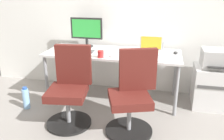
# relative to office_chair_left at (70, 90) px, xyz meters

# --- Properties ---
(ground_plane) EXTENTS (5.28, 5.28, 0.00)m
(ground_plane) POSITION_rel_office_chair_left_xyz_m (0.36, 0.74, -0.42)
(ground_plane) COLOR gray
(back_wall) EXTENTS (4.40, 0.04, 2.60)m
(back_wall) POSITION_rel_office_chair_left_xyz_m (0.36, 1.18, 0.88)
(back_wall) COLOR white
(back_wall) RESTS_ON ground
(desk) EXTENTS (1.87, 0.72, 0.71)m
(desk) POSITION_rel_office_chair_left_xyz_m (0.36, 0.74, 0.23)
(desk) COLOR silver
(desk) RESTS_ON ground
(office_chair_left) EXTENTS (0.54, 0.54, 0.94)m
(office_chair_left) POSITION_rel_office_chair_left_xyz_m (0.00, 0.00, 0.00)
(office_chair_left) COLOR black
(office_chair_left) RESTS_ON ground
(office_chair_right) EXTENTS (0.56, 0.56, 0.94)m
(office_chair_right) POSITION_rel_office_chair_left_xyz_m (0.74, -0.00, 0.00)
(office_chair_right) COLOR black
(office_chair_right) RESTS_ON ground
(side_cabinet) EXTENTS (0.52, 0.48, 0.56)m
(side_cabinet) POSITION_rel_office_chair_left_xyz_m (1.73, 0.81, -0.14)
(side_cabinet) COLOR silver
(side_cabinet) RESTS_ON ground
(printer) EXTENTS (0.38, 0.40, 0.24)m
(printer) POSITION_rel_office_chair_left_xyz_m (1.73, 0.81, 0.26)
(printer) COLOR #B7B7B7
(printer) RESTS_ON side_cabinet
(water_bottle_on_floor) EXTENTS (0.09, 0.09, 0.31)m
(water_bottle_on_floor) POSITION_rel_office_chair_left_xyz_m (-0.72, 0.18, -0.28)
(water_bottle_on_floor) COLOR #8CBFF2
(water_bottle_on_floor) RESTS_ON ground
(desktop_monitor) EXTENTS (0.48, 0.18, 0.43)m
(desktop_monitor) POSITION_rel_office_chair_left_xyz_m (-0.09, 0.95, 0.54)
(desktop_monitor) COLOR #262626
(desktop_monitor) RESTS_ON desk
(open_laptop) EXTENTS (0.31, 0.26, 0.23)m
(open_laptop) POSITION_rel_office_chair_left_xyz_m (0.87, 0.82, 0.34)
(open_laptop) COLOR silver
(open_laptop) RESTS_ON desk
(keyboard_by_monitor) EXTENTS (0.34, 0.12, 0.02)m
(keyboard_by_monitor) POSITION_rel_office_chair_left_xyz_m (-0.07, 0.66, 0.30)
(keyboard_by_monitor) COLOR #515156
(keyboard_by_monitor) RESTS_ON desk
(keyboard_by_laptop) EXTENTS (0.34, 0.12, 0.02)m
(keyboard_by_laptop) POSITION_rel_office_chair_left_xyz_m (0.88, 0.46, 0.30)
(keyboard_by_laptop) COLOR silver
(keyboard_by_laptop) RESTS_ON desk
(mouse_by_monitor) EXTENTS (0.06, 0.10, 0.03)m
(mouse_by_monitor) POSITION_rel_office_chair_left_xyz_m (0.39, 0.52, 0.30)
(mouse_by_monitor) COLOR silver
(mouse_by_monitor) RESTS_ON desk
(mouse_by_laptop) EXTENTS (0.06, 0.10, 0.03)m
(mouse_by_laptop) POSITION_rel_office_chair_left_xyz_m (1.21, 0.84, 0.30)
(mouse_by_laptop) COLOR #2D2D2D
(mouse_by_laptop) RESTS_ON desk
(coffee_mug) EXTENTS (0.08, 0.08, 0.09)m
(coffee_mug) POSITION_rel_office_chair_left_xyz_m (0.26, 0.44, 0.33)
(coffee_mug) COLOR red
(coffee_mug) RESTS_ON desk
(pen_cup) EXTENTS (0.07, 0.07, 0.10)m
(pen_cup) POSITION_rel_office_chair_left_xyz_m (1.01, 1.04, 0.34)
(pen_cup) COLOR slate
(pen_cup) RESTS_ON desk
(phone_near_monitor) EXTENTS (0.07, 0.14, 0.01)m
(phone_near_monitor) POSITION_rel_office_chair_left_xyz_m (0.57, 0.83, 0.29)
(phone_near_monitor) COLOR black
(phone_near_monitor) RESTS_ON desk
(paper_pile) EXTENTS (0.21, 0.30, 0.01)m
(paper_pile) POSITION_rel_office_chair_left_xyz_m (-0.39, 0.57, 0.29)
(paper_pile) COLOR white
(paper_pile) RESTS_ON desk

